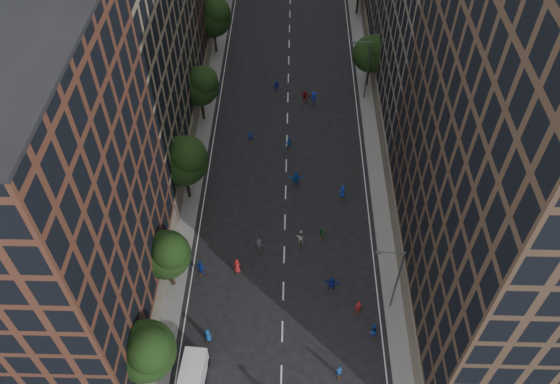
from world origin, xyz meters
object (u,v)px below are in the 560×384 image
Objects in this scene: skater_0 at (208,335)px; skater_1 at (339,371)px; streetlamp_near at (396,277)px; streetlamp_far at (366,67)px; cargo_van at (193,376)px; skater_2 at (373,331)px.

skater_0 reaches higher than skater_1.
streetlamp_far is at bearing 90.00° from streetlamp_near.
cargo_van is (-18.16, -41.15, -3.90)m from streetlamp_far.
skater_2 reaches higher than skater_1.
streetlamp_far reaches higher than skater_0.
skater_2 is (-1.87, -3.24, -4.25)m from streetlamp_near.
streetlamp_far is 40.79m from skater_1.
streetlamp_far reaches higher than skater_1.
streetlamp_near and streetlamp_far have the same top height.
streetlamp_near is at bearing 28.38° from cargo_van.
streetlamp_near is 5.78× the size of skater_1.
skater_1 is (-5.22, -40.22, -4.38)m from streetlamp_far.
cargo_van is (-18.16, -8.15, -3.90)m from streetlamp_near.
skater_1 is at bearing 28.45° from skater_2.
streetlamp_far is at bearing -108.36° from skater_1.
skater_1 is (12.12, -3.21, -0.02)m from skater_0.
skater_2 reaches higher than skater_0.
streetlamp_near is 1.00× the size of streetlamp_far.
skater_1 is at bearing 8.32° from cargo_van.
skater_2 is at bearing -119.98° from streetlamp_near.
streetlamp_far is at bearing 70.39° from cargo_van.
cargo_van is at bearing -4.71° from skater_2.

